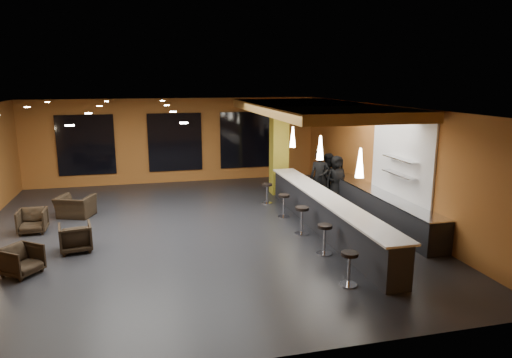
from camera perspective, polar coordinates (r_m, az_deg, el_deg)
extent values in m
cube|color=black|center=(13.40, -7.87, -6.54)|extent=(12.00, 13.00, 0.10)
cube|color=black|center=(12.70, -8.35, 9.01)|extent=(12.00, 13.00, 0.10)
cube|color=#975621|center=(19.38, -10.11, 4.74)|extent=(12.00, 0.10, 3.50)
cube|color=#975621|center=(6.69, -2.24, -9.79)|extent=(12.00, 0.10, 3.50)
cube|color=#975621|center=(14.79, 15.92, 2.11)|extent=(0.10, 13.00, 3.50)
cube|color=#B37B34|center=(14.62, 7.25, 8.73)|extent=(3.60, 8.00, 0.28)
cube|color=black|center=(19.37, -20.48, 4.00)|extent=(2.20, 0.06, 2.40)
cube|color=black|center=(19.27, -10.08, 4.55)|extent=(2.20, 0.06, 2.40)
cube|color=black|center=(19.69, -1.31, 4.91)|extent=(2.20, 0.06, 2.40)
cube|color=white|center=(13.85, 17.68, 2.37)|extent=(0.06, 3.20, 2.40)
cube|color=black|center=(13.16, 8.60, -4.40)|extent=(0.60, 8.00, 1.00)
cube|color=silver|center=(13.02, 8.67, -2.19)|extent=(0.78, 8.10, 0.05)
cube|color=black|center=(14.46, 15.20, -3.45)|extent=(0.70, 6.00, 0.86)
cube|color=silver|center=(14.34, 15.30, -1.70)|extent=(0.72, 6.00, 0.03)
cube|color=silver|center=(13.68, 17.50, 0.56)|extent=(0.30, 1.50, 0.03)
cube|color=silver|center=(13.60, 17.63, 2.42)|extent=(0.30, 1.50, 0.03)
cube|color=olive|center=(17.13, 2.89, 3.93)|extent=(0.60, 0.60, 3.50)
cone|color=white|center=(10.96, 12.87, 1.98)|extent=(0.20, 0.20, 0.70)
cone|color=white|center=(13.21, 8.03, 3.91)|extent=(0.20, 0.20, 0.70)
cone|color=white|center=(15.53, 4.61, 5.26)|extent=(0.20, 0.20, 0.70)
imported|color=black|center=(16.01, 7.95, 0.19)|extent=(0.78, 0.64, 1.84)
imported|color=black|center=(16.42, 9.14, 0.24)|extent=(1.02, 0.92, 1.71)
imported|color=black|center=(16.27, 9.99, 0.01)|extent=(0.86, 0.60, 1.66)
imported|color=black|center=(11.52, -27.25, -9.04)|extent=(1.01, 1.01, 0.67)
imported|color=black|center=(12.48, -21.63, -6.80)|extent=(0.88, 0.90, 0.71)
imported|color=black|center=(14.41, -26.16, -4.73)|extent=(0.75, 0.77, 0.69)
imported|color=black|center=(15.49, -21.65, -3.21)|extent=(1.29, 1.22, 0.68)
cylinder|color=silver|center=(10.10, 11.47, -12.82)|extent=(0.38, 0.38, 0.03)
cylinder|color=silver|center=(9.96, 11.55, -11.08)|extent=(0.07, 0.07, 0.66)
cylinder|color=black|center=(9.83, 11.64, -9.17)|extent=(0.36, 0.36, 0.08)
cylinder|color=silver|center=(11.65, 8.50, -9.18)|extent=(0.39, 0.39, 0.03)
cylinder|color=silver|center=(11.53, 8.56, -7.60)|extent=(0.07, 0.07, 0.67)
cylinder|color=black|center=(11.41, 8.62, -5.87)|extent=(0.37, 0.37, 0.08)
cylinder|color=silver|center=(12.99, 5.71, -6.80)|extent=(0.40, 0.40, 0.03)
cylinder|color=silver|center=(12.87, 5.74, -5.31)|extent=(0.07, 0.07, 0.70)
cylinder|color=black|center=(12.76, 5.78, -3.68)|extent=(0.38, 0.38, 0.08)
cylinder|color=silver|center=(14.48, 3.48, -4.72)|extent=(0.37, 0.37, 0.03)
cylinder|color=silver|center=(14.39, 3.50, -3.46)|extent=(0.07, 0.07, 0.65)
cylinder|color=black|center=(14.29, 3.52, -2.09)|extent=(0.35, 0.35, 0.07)
cylinder|color=silver|center=(16.01, 1.40, -3.02)|extent=(0.36, 0.36, 0.03)
cylinder|color=silver|center=(15.93, 1.40, -1.91)|extent=(0.06, 0.06, 0.63)
cylinder|color=black|center=(15.85, 1.41, -0.71)|extent=(0.34, 0.34, 0.07)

